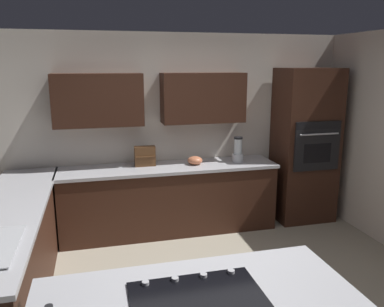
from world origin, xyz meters
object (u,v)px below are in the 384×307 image
object	(u,v)px
cooktop	(199,301)
mixing_bowl	(195,160)
blender	(238,151)
wall_oven	(305,146)
spice_rack	(145,156)

from	to	relation	value
cooktop	mixing_bowl	world-z (taller)	mixing_bowl
blender	mixing_bowl	world-z (taller)	blender
wall_oven	mixing_bowl	bearing A→B (deg)	-0.17
mixing_bowl	cooktop	bearing A→B (deg)	75.97
wall_oven	cooktop	world-z (taller)	wall_oven
mixing_bowl	spice_rack	xyz separation A→B (m)	(0.65, -0.08, 0.08)
wall_oven	cooktop	distance (m)	3.77
wall_oven	blender	xyz separation A→B (m)	(1.00, -0.00, -0.03)
wall_oven	mixing_bowl	size ratio (longest dim) A/B	10.87
cooktop	mixing_bowl	bearing A→B (deg)	-104.03
spice_rack	wall_oven	bearing A→B (deg)	177.87
blender	spice_rack	distance (m)	1.25
mixing_bowl	spice_rack	bearing A→B (deg)	-6.94
wall_oven	mixing_bowl	world-z (taller)	wall_oven
cooktop	blender	bearing A→B (deg)	-114.36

